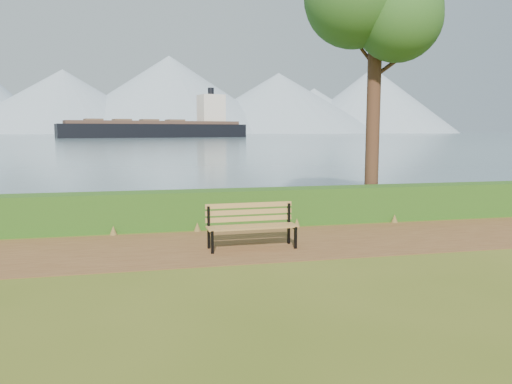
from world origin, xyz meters
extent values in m
plane|color=#475819|center=(0.00, 0.00, 0.00)|extent=(140.00, 140.00, 0.00)
cube|color=brown|center=(0.00, 0.30, 0.01)|extent=(40.00, 3.40, 0.01)
cube|color=#1C4513|center=(0.00, 2.60, 0.50)|extent=(32.00, 0.85, 1.00)
cube|color=slate|center=(0.00, 260.00, 0.01)|extent=(700.00, 510.00, 0.00)
cone|color=#859BB1|center=(-60.00, 395.00, 24.00)|extent=(160.00, 160.00, 48.00)
cone|color=#859BB1|center=(20.00, 405.00, 31.00)|extent=(190.00, 190.00, 62.00)
cone|color=#859BB1|center=(110.00, 400.00, 25.00)|extent=(170.00, 170.00, 50.00)
cone|color=#859BB1|center=(200.00, 410.00, 29.00)|extent=(150.00, 150.00, 58.00)
cone|color=#859BB1|center=(-10.00, 430.00, 17.50)|extent=(120.00, 120.00, 35.00)
cone|color=#859BB1|center=(150.00, 425.00, 20.00)|extent=(130.00, 130.00, 40.00)
cube|color=black|center=(-1.04, -0.39, 0.25)|extent=(0.06, 0.07, 0.50)
cube|color=black|center=(-1.05, 0.10, 0.48)|extent=(0.06, 0.07, 0.95)
cube|color=black|center=(-1.05, -0.15, 0.46)|extent=(0.07, 0.58, 0.06)
cube|color=black|center=(0.82, -0.34, 0.25)|extent=(0.06, 0.07, 0.50)
cube|color=black|center=(0.80, 0.15, 0.48)|extent=(0.06, 0.07, 0.95)
cube|color=black|center=(0.81, -0.10, 0.46)|extent=(0.07, 0.58, 0.06)
cube|color=olive|center=(-0.11, -0.33, 0.50)|extent=(1.99, 0.15, 0.04)
cube|color=olive|center=(-0.12, -0.19, 0.50)|extent=(1.99, 0.15, 0.04)
cube|color=olive|center=(-0.12, -0.05, 0.50)|extent=(1.99, 0.15, 0.04)
cube|color=olive|center=(-0.12, 0.09, 0.50)|extent=(1.99, 0.15, 0.04)
cube|color=olive|center=(-0.13, 0.15, 0.63)|extent=(1.99, 0.10, 0.11)
cube|color=olive|center=(-0.13, 0.15, 0.79)|extent=(1.99, 0.10, 0.11)
cube|color=olive|center=(-0.13, 0.15, 0.94)|extent=(1.99, 0.10, 0.11)
cylinder|color=#352015|center=(4.38, 3.35, 3.70)|extent=(0.41, 0.41, 7.41)
sphere|color=#1C541D|center=(5.29, 3.71, 6.17)|extent=(2.67, 2.67, 2.67)
sphere|color=#1C541D|center=(4.73, 2.65, 5.76)|extent=(2.47, 2.47, 2.47)
cylinder|color=#352015|center=(4.84, 3.35, 4.53)|extent=(1.08, 0.12, 0.81)
cylinder|color=#352015|center=(3.97, 3.45, 5.04)|extent=(0.84, 0.39, 0.74)
cube|color=black|center=(2.02, 166.90, 1.39)|extent=(65.26, 25.34, 6.47)
cube|color=#47332A|center=(2.02, 166.90, 5.18)|extent=(59.99, 23.11, 1.11)
cube|color=silver|center=(22.12, 171.85, 10.17)|extent=(9.90, 9.39, 10.17)
cylinder|color=black|center=(22.12, 171.85, 16.18)|extent=(2.22, 2.22, 3.24)
cube|color=brown|center=(-18.09, 161.95, 5.92)|extent=(6.84, 7.25, 0.74)
cube|color=brown|center=(-9.11, 164.16, 5.92)|extent=(6.84, 7.25, 0.74)
cube|color=brown|center=(-0.14, 166.37, 5.92)|extent=(6.84, 7.25, 0.74)
cube|color=brown|center=(8.84, 168.58, 5.92)|extent=(6.84, 7.25, 0.74)
camera|label=1|loc=(-2.42, -10.69, 2.62)|focal=35.00mm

